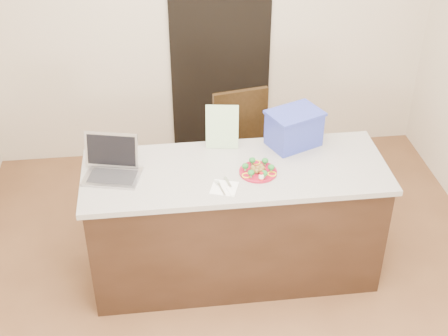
{
  "coord_description": "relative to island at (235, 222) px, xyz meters",
  "views": [
    {
      "loc": [
        -0.5,
        -3.19,
        3.27
      ],
      "look_at": [
        -0.08,
        0.2,
        0.97
      ],
      "focal_mm": 50.0,
      "sensor_mm": 36.0,
      "label": 1
    }
  ],
  "objects": [
    {
      "name": "island",
      "position": [
        0.0,
        0.0,
        0.0
      ],
      "size": [
        2.06,
        0.76,
        0.92
      ],
      "color": "black",
      "rests_on": "ground"
    },
    {
      "name": "meatballs",
      "position": [
        0.14,
        -0.07,
        0.49
      ],
      "size": [
        0.1,
        0.09,
        0.04
      ],
      "color": "brown",
      "rests_on": "plate"
    },
    {
      "name": "doorway",
      "position": [
        0.1,
        1.73,
        0.54
      ],
      "size": [
        0.9,
        0.02,
        2.0
      ],
      "primitive_type": "cube",
      "color": "black",
      "rests_on": "ground"
    },
    {
      "name": "pepper_rings",
      "position": [
        0.14,
        -0.06,
        0.48
      ],
      "size": [
        0.23,
        0.21,
        0.01
      ],
      "color": "gold",
      "rests_on": "plate"
    },
    {
      "name": "room_shell",
      "position": [
        0.0,
        -0.25,
        1.16
      ],
      "size": [
        4.0,
        4.0,
        4.0
      ],
      "color": "white",
      "rests_on": "ground"
    },
    {
      "name": "plate",
      "position": [
        0.14,
        -0.06,
        0.47
      ],
      "size": [
        0.25,
        0.25,
        0.02
      ],
      "rotation": [
        0.0,
        0.0,
        -0.4
      ],
      "color": "maroon",
      "rests_on": "island"
    },
    {
      "name": "leaflet",
      "position": [
        -0.06,
        0.29,
        0.62
      ],
      "size": [
        0.23,
        0.08,
        0.32
      ],
      "primitive_type": "cube",
      "rotation": [
        -0.14,
        0.0,
        -0.15
      ],
      "color": "white",
      "rests_on": "island"
    },
    {
      "name": "laptop",
      "position": [
        -0.82,
        0.06,
        0.53
      ],
      "size": [
        0.41,
        0.36,
        0.26
      ],
      "rotation": [
        0.0,
        0.0,
        -0.24
      ],
      "color": "#ACABB0",
      "rests_on": "island"
    },
    {
      "name": "blue_box",
      "position": [
        0.45,
        0.26,
        0.59
      ],
      "size": [
        0.44,
        0.38,
        0.26
      ],
      "rotation": [
        0.0,
        0.0,
        0.41
      ],
      "color": "#293597",
      "rests_on": "island"
    },
    {
      "name": "knife",
      "position": [
        -0.07,
        -0.23,
        0.47
      ],
      "size": [
        0.04,
        0.22,
        0.01
      ],
      "rotation": [
        0.0,
        0.0,
        0.2
      ],
      "color": "white",
      "rests_on": "napkin"
    },
    {
      "name": "yogurt_bottle",
      "position": [
        0.15,
        -0.17,
        0.49
      ],
      "size": [
        0.03,
        0.03,
        0.07
      ],
      "rotation": [
        0.0,
        0.0,
        -0.03
      ],
      "color": "silver",
      "rests_on": "island"
    },
    {
      "name": "broccoli",
      "position": [
        0.14,
        -0.06,
        0.51
      ],
      "size": [
        0.21,
        0.21,
        0.04
      ],
      "color": "#16541F",
      "rests_on": "plate"
    },
    {
      "name": "chair",
      "position": [
        0.17,
        0.81,
        0.12
      ],
      "size": [
        0.53,
        0.54,
        1.03
      ],
      "rotation": [
        0.0,
        0.0,
        0.19
      ],
      "color": "#2F1E0E",
      "rests_on": "ground"
    },
    {
      "name": "fork",
      "position": [
        -0.12,
        -0.2,
        0.47
      ],
      "size": [
        0.04,
        0.17,
        0.0
      ],
      "rotation": [
        0.0,
        0.0,
        0.2
      ],
      "color": "silver",
      "rests_on": "napkin"
    },
    {
      "name": "napkin",
      "position": [
        -0.1,
        -0.21,
        0.46
      ],
      "size": [
        0.21,
        0.21,
        0.01
      ],
      "primitive_type": "cube",
      "rotation": [
        0.0,
        0.0,
        -0.33
      ],
      "color": "silver",
      "rests_on": "island"
    },
    {
      "name": "ground",
      "position": [
        0.0,
        -0.25,
        -0.46
      ],
      "size": [
        4.0,
        4.0,
        0.0
      ],
      "primitive_type": "plane",
      "color": "brown",
      "rests_on": "ground"
    }
  ]
}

